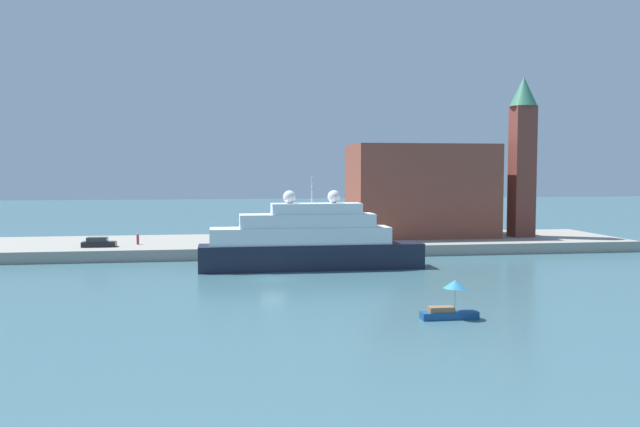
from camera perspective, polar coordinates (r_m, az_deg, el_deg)
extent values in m
plane|color=#3D6670|center=(72.38, -4.09, -5.71)|extent=(400.00, 400.00, 0.00)
cube|color=gray|center=(98.10, -5.27, -2.76)|extent=(110.00, 20.28, 1.54)
cube|color=black|center=(79.46, -0.71, -3.74)|extent=(26.99, 4.38, 3.05)
cube|color=white|center=(78.99, -1.68, -1.94)|extent=(21.59, 4.03, 2.01)
cube|color=white|center=(78.93, -1.10, -0.62)|extent=(16.20, 3.68, 1.61)
cube|color=white|center=(78.98, -0.33, 0.44)|extent=(10.80, 3.33, 1.28)
cylinder|color=silver|center=(78.80, -0.72, 2.09)|extent=(0.16, 0.16, 3.28)
sphere|color=white|center=(79.25, 1.22, 1.47)|extent=(1.56, 1.56, 1.56)
sphere|color=white|center=(78.51, -2.67, 1.45)|extent=(1.56, 1.56, 1.56)
cube|color=navy|center=(54.37, 11.15, -8.66)|extent=(4.64, 1.22, 0.59)
cube|color=#8C6647|center=(54.04, 10.46, -8.17)|extent=(2.04, 0.97, 0.44)
cylinder|color=#B2B2B2|center=(54.27, 11.63, -7.35)|extent=(0.06, 0.06, 1.89)
cone|color=teal|center=(54.04, 11.65, -6.02)|extent=(1.90, 1.90, 0.67)
cube|color=brown|center=(104.72, 8.73, 1.99)|extent=(21.98, 12.55, 14.35)
cube|color=brown|center=(107.12, 17.13, 3.48)|extent=(3.26, 3.26, 20.25)
cone|color=#387A5B|center=(107.80, 17.26, 10.08)|extent=(4.24, 4.24, 4.53)
cube|color=black|center=(93.87, -18.62, -2.55)|extent=(4.44, 1.73, 0.71)
cube|color=#262D33|center=(93.84, -18.76, -2.15)|extent=(2.66, 1.56, 0.60)
cylinder|color=maroon|center=(95.28, -15.53, -2.21)|extent=(0.36, 0.36, 1.34)
sphere|color=tan|center=(95.20, -15.54, -1.73)|extent=(0.24, 0.24, 0.24)
cylinder|color=black|center=(88.77, -6.34, -2.72)|extent=(0.46, 0.46, 0.74)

